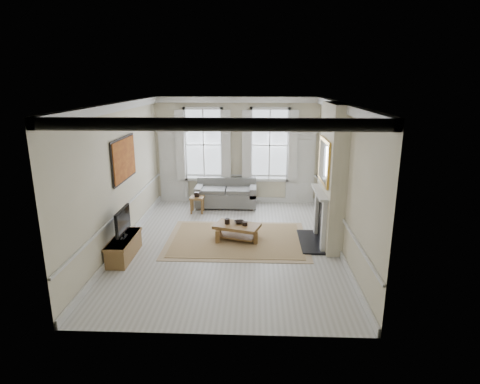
{
  "coord_description": "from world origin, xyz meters",
  "views": [
    {
      "loc": [
        0.62,
        -9.09,
        3.9
      ],
      "look_at": [
        0.24,
        0.32,
        1.25
      ],
      "focal_mm": 30.0,
      "sensor_mm": 36.0,
      "label": 1
    }
  ],
  "objects_px": {
    "sofa": "(226,195)",
    "side_table": "(197,200)",
    "tv_stand": "(124,248)",
    "coffee_table": "(237,228)"
  },
  "relations": [
    {
      "from": "tv_stand",
      "to": "side_table",
      "type": "bearing_deg",
      "value": 69.84
    },
    {
      "from": "sofa",
      "to": "side_table",
      "type": "xyz_separation_m",
      "value": [
        -0.84,
        -0.67,
        0.03
      ]
    },
    {
      "from": "side_table",
      "to": "tv_stand",
      "type": "height_order",
      "value": "side_table"
    },
    {
      "from": "side_table",
      "to": "tv_stand",
      "type": "bearing_deg",
      "value": -110.16
    },
    {
      "from": "sofa",
      "to": "side_table",
      "type": "relative_size",
      "value": 3.82
    },
    {
      "from": "sofa",
      "to": "tv_stand",
      "type": "height_order",
      "value": "sofa"
    },
    {
      "from": "sofa",
      "to": "coffee_table",
      "type": "height_order",
      "value": "sofa"
    },
    {
      "from": "side_table",
      "to": "coffee_table",
      "type": "bearing_deg",
      "value": -58.57
    },
    {
      "from": "sofa",
      "to": "tv_stand",
      "type": "bearing_deg",
      "value": -117.32
    },
    {
      "from": "side_table",
      "to": "tv_stand",
      "type": "xyz_separation_m",
      "value": [
        -1.2,
        -3.26,
        -0.15
      ]
    }
  ]
}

